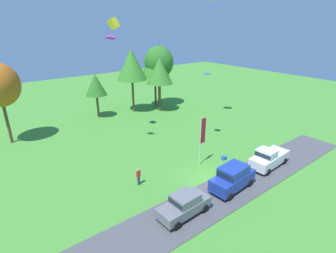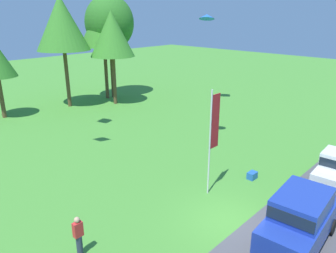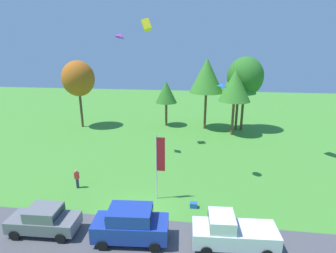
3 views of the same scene
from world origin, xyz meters
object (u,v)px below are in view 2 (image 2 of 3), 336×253
object	(u,v)px
person_watching_sky	(79,236)
tree_center_back	(62,23)
tree_far_right	(103,22)
tree_far_left	(112,34)
tree_lone_near	(109,23)
flag_banner	(213,129)
kite_delta_low_drifter	(207,17)
car_suv_by_flagpole	(300,217)
cooler_box	(252,175)

from	to	relation	value
person_watching_sky	tree_center_back	bearing A→B (deg)	60.51
person_watching_sky	tree_far_right	size ratio (longest dim) A/B	0.16
person_watching_sky	tree_far_left	bearing A→B (deg)	48.87
tree_lone_near	flag_banner	xyz separation A→B (m)	(-8.95, -19.98, -4.34)
tree_center_back	tree_far_right	world-z (taller)	tree_far_right
flag_banner	kite_delta_low_drifter	size ratio (longest dim) A/B	5.61
tree_far_left	car_suv_by_flagpole	bearing A→B (deg)	-110.28
kite_delta_low_drifter	person_watching_sky	bearing A→B (deg)	-163.88
tree_center_back	flag_banner	distance (m)	20.88
tree_far_right	kite_delta_low_drifter	xyz separation A→B (m)	(-3.46, -15.79, 0.65)
car_suv_by_flagpole	cooler_box	distance (m)	5.69
cooler_box	kite_delta_low_drifter	xyz separation A→B (m)	(1.98, 5.11, 8.42)
car_suv_by_flagpole	kite_delta_low_drifter	world-z (taller)	kite_delta_low_drifter
tree_center_back	tree_far_right	xyz separation A→B (m)	(4.58, -0.05, 0.06)
tree_far_right	cooler_box	size ratio (longest dim) A/B	18.73
tree_far_left	tree_far_right	bearing A→B (deg)	71.79
tree_center_back	tree_lone_near	bearing A→B (deg)	-1.05
cooler_box	car_suv_by_flagpole	bearing A→B (deg)	-131.88
car_suv_by_flagpole	kite_delta_low_drifter	xyz separation A→B (m)	(5.70, 9.26, 7.33)
tree_center_back	cooler_box	size ratio (longest dim) A/B	18.59
car_suv_by_flagpole	tree_lone_near	size ratio (longest dim) A/B	0.45
kite_delta_low_drifter	car_suv_by_flagpole	bearing A→B (deg)	-121.61
tree_far_left	cooler_box	xyz separation A→B (m)	(-4.63, -18.46, -6.69)
tree_far_left	tree_lone_near	world-z (taller)	tree_lone_near
person_watching_sky	kite_delta_low_drifter	world-z (taller)	kite_delta_low_drifter
flag_banner	kite_delta_low_drifter	bearing A→B (deg)	41.92
person_watching_sky	tree_far_right	world-z (taller)	tree_far_right
tree_center_back	flag_banner	world-z (taller)	tree_center_back
car_suv_by_flagpole	tree_lone_near	xyz separation A→B (m)	(9.93, 25.00, 6.52)
tree_far_right	tree_lone_near	distance (m)	0.79
car_suv_by_flagpole	cooler_box	bearing A→B (deg)	48.12
tree_far_right	flag_banner	xyz separation A→B (m)	(-8.18, -20.03, -4.50)
tree_far_left	flag_banner	size ratio (longest dim) A/B	1.65
person_watching_sky	tree_center_back	distance (m)	23.28
car_suv_by_flagpole	person_watching_sky	bearing A→B (deg)	137.64
car_suv_by_flagpole	cooler_box	size ratio (longest dim) A/B	8.45
tree_far_left	tree_lone_near	size ratio (longest dim) A/B	0.86
tree_far_right	kite_delta_low_drifter	distance (m)	16.17
tree_far_right	cooler_box	xyz separation A→B (m)	(-5.43, -20.90, -7.78)
flag_banner	person_watching_sky	bearing A→B (deg)	174.06
flag_banner	cooler_box	distance (m)	4.36
person_watching_sky	cooler_box	size ratio (longest dim) A/B	3.05
cooler_box	tree_lone_near	bearing A→B (deg)	73.42
person_watching_sky	tree_lone_near	bearing A→B (deg)	49.75
car_suv_by_flagpole	cooler_box	world-z (taller)	car_suv_by_flagpole
tree_center_back	kite_delta_low_drifter	world-z (taller)	tree_center_back
person_watching_sky	tree_far_right	distance (m)	25.73
tree_far_right	flag_banner	world-z (taller)	tree_far_right
tree_far_right	tree_lone_near	xyz separation A→B (m)	(0.77, -0.05, -0.16)
tree_lone_near	kite_delta_low_drifter	distance (m)	16.32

